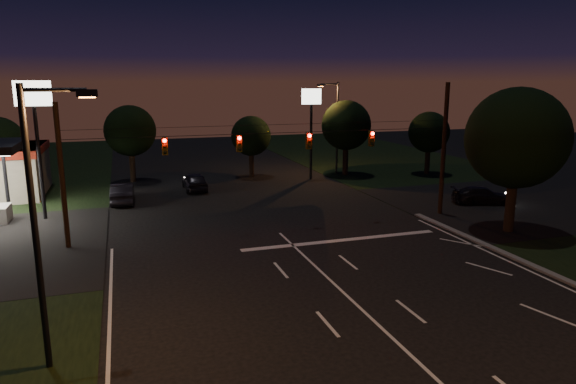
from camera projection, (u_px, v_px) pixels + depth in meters
name	position (u px, v px, depth m)	size (l,w,h in m)	color
ground	(396.00, 341.00, 18.22)	(140.00, 140.00, 0.00)	black
cross_street_right	(522.00, 202.00, 39.14)	(20.00, 16.00, 0.02)	black
stop_bar	(342.00, 240.00, 29.81)	(12.00, 0.50, 0.01)	silver
utility_pole_right	(440.00, 214.00, 35.79)	(0.30, 0.30, 9.00)	black
utility_pole_left	(69.00, 247.00, 28.52)	(0.28, 0.28, 8.00)	black
signal_span	(275.00, 141.00, 30.96)	(24.00, 0.40, 1.56)	black
pole_sign_left_near	(35.00, 114.00, 32.95)	(2.20, 0.30, 9.10)	black
pole_sign_right	(311.00, 113.00, 47.20)	(1.80, 0.30, 8.40)	black
street_light_left	(42.00, 209.00, 15.57)	(2.20, 0.35, 9.00)	black
street_light_right_far	(335.00, 121.00, 50.25)	(2.20, 0.35, 9.00)	black
tree_right_near	(515.00, 139.00, 30.56)	(6.00, 6.00, 8.76)	black
tree_far_b	(130.00, 131.00, 46.54)	(4.60, 4.60, 6.98)	black
tree_far_c	(251.00, 136.00, 49.07)	(3.80, 3.80, 5.86)	black
tree_far_d	(346.00, 126.00, 49.77)	(4.80, 4.80, 7.30)	black
tree_far_e	(428.00, 133.00, 50.47)	(4.00, 4.00, 6.18)	black
car_oncoming_a	(195.00, 181.00, 43.45)	(1.79, 4.45, 1.52)	black
car_oncoming_b	(122.00, 193.00, 38.87)	(1.61, 4.61, 1.52)	black
car_cross	(483.00, 195.00, 38.55)	(1.82, 4.47, 1.30)	black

